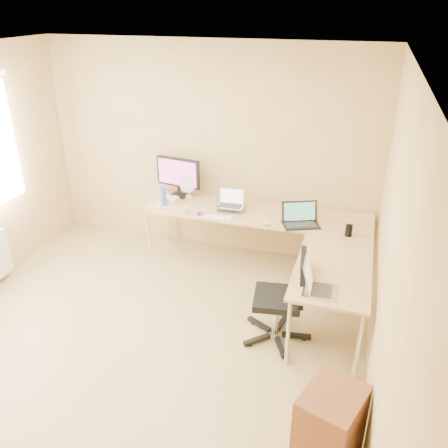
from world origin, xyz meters
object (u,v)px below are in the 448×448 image
(desk_main, at_px, (256,240))
(desk_fan, at_px, (189,187))
(desk_return, at_px, (330,300))
(laptop_center, at_px, (230,199))
(monitor, at_px, (178,177))
(laptop_black, at_px, (302,215))
(water_bottle, at_px, (163,196))
(cabinet, at_px, (330,428))
(laptop_return, at_px, (321,280))
(mug, at_px, (184,211))
(keyboard, at_px, (215,217))
(office_chair, at_px, (277,294))

(desk_main, bearing_deg, desk_fan, 167.87)
(desk_return, relative_size, laptop_center, 4.12)
(monitor, bearing_deg, desk_main, -2.08)
(monitor, distance_m, laptop_black, 1.66)
(desk_main, height_order, water_bottle, water_bottle)
(cabinet, bearing_deg, monitor, 147.86)
(laptop_return, bearing_deg, desk_fan, 45.81)
(desk_main, relative_size, desk_return, 2.04)
(water_bottle, relative_size, cabinet, 0.40)
(mug, bearing_deg, laptop_return, -33.92)
(keyboard, bearing_deg, cabinet, -61.24)
(keyboard, bearing_deg, laptop_center, 61.29)
(monitor, bearing_deg, office_chair, -34.24)
(cabinet, bearing_deg, laptop_black, 123.05)
(desk_return, xyz_separation_m, mug, (-1.78, 0.70, 0.41))
(desk_main, relative_size, laptop_center, 8.39)
(keyboard, distance_m, laptop_return, 1.75)
(desk_return, relative_size, monitor, 2.20)
(laptop_center, distance_m, cabinet, 2.91)
(keyboard, distance_m, mug, 0.38)
(monitor, xyz_separation_m, office_chair, (1.57, -1.45, -0.48))
(water_bottle, bearing_deg, laptop_black, -1.71)
(water_bottle, xyz_separation_m, desk_fan, (0.20, 0.35, 0.01))
(monitor, relative_size, keyboard, 1.51)
(desk_main, xyz_separation_m, mug, (-0.80, -0.30, 0.41))
(keyboard, distance_m, cabinet, 2.74)
(desk_main, bearing_deg, water_bottle, -172.53)
(desk_main, relative_size, mug, 28.09)
(desk_return, relative_size, water_bottle, 5.22)
(laptop_center, bearing_deg, office_chair, -58.42)
(keyboard, xyz_separation_m, laptop_return, (1.32, -1.14, 0.11))
(laptop_return, relative_size, cabinet, 0.55)
(desk_return, relative_size, mug, 13.78)
(laptop_center, height_order, laptop_black, laptop_center)
(monitor, distance_m, water_bottle, 0.38)
(laptop_black, bearing_deg, office_chair, -115.05)
(laptop_center, distance_m, laptop_return, 1.85)
(desk_main, xyz_separation_m, keyboard, (-0.42, -0.30, 0.37))
(laptop_return, bearing_deg, water_bottle, 55.14)
(mug, relative_size, laptop_return, 0.28)
(keyboard, relative_size, office_chair, 0.42)
(desk_fan, bearing_deg, water_bottle, -116.37)
(laptop_center, relative_size, cabinet, 0.51)
(desk_fan, relative_size, office_chair, 0.28)
(laptop_return, bearing_deg, office_chair, 62.28)
(laptop_return, distance_m, cabinet, 1.21)
(desk_fan, distance_m, laptop_return, 2.46)
(keyboard, bearing_deg, desk_return, -32.74)
(water_bottle, bearing_deg, keyboard, -11.97)
(monitor, relative_size, mug, 6.27)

